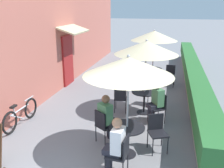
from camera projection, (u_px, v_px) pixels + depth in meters
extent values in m
cube|color=#C66B5B|center=(70.00, 33.00, 10.92)|extent=(0.24, 14.36, 4.20)
cube|color=maroon|center=(68.00, 60.00, 10.54)|extent=(0.08, 0.96, 2.10)
cube|color=beige|center=(73.00, 29.00, 10.08)|extent=(0.78, 1.80, 0.30)
cube|color=gray|center=(192.00, 83.00, 10.24)|extent=(0.44, 13.36, 0.45)
cube|color=#2D6B33|center=(193.00, 71.00, 10.09)|extent=(0.60, 12.69, 0.56)
cylinder|color=black|center=(127.00, 154.00, 5.76)|extent=(0.44, 0.44, 0.02)
cylinder|color=black|center=(127.00, 141.00, 5.65)|extent=(0.06, 0.06, 0.69)
cylinder|color=black|center=(127.00, 127.00, 5.55)|extent=(0.80, 0.80, 0.02)
cylinder|color=#B7B7BC|center=(127.00, 110.00, 5.42)|extent=(0.04, 0.04, 2.24)
cone|color=beige|center=(128.00, 66.00, 5.13)|extent=(1.91, 1.91, 0.40)
sphere|color=#B7B7BC|center=(129.00, 56.00, 5.06)|extent=(0.07, 0.07, 0.07)
cube|color=black|center=(106.00, 125.00, 6.16)|extent=(0.56, 0.56, 0.04)
cube|color=black|center=(100.00, 120.00, 5.98)|extent=(0.33, 0.25, 0.42)
cylinder|color=black|center=(116.00, 134.00, 6.21)|extent=(0.02, 0.02, 0.45)
cylinder|color=black|center=(107.00, 129.00, 6.47)|extent=(0.02, 0.02, 0.45)
cylinder|color=black|center=(105.00, 139.00, 5.98)|extent=(0.02, 0.02, 0.45)
cylinder|color=black|center=(96.00, 133.00, 6.24)|extent=(0.02, 0.02, 0.45)
cylinder|color=#23232D|center=(114.00, 132.00, 6.28)|extent=(0.11, 0.11, 0.47)
cylinder|color=#23232D|center=(109.00, 130.00, 6.39)|extent=(0.11, 0.11, 0.47)
cube|color=#23232D|center=(109.00, 121.00, 6.19)|extent=(0.45, 0.47, 0.12)
cube|color=#4C8456|center=(105.00, 113.00, 6.04)|extent=(0.40, 0.38, 0.50)
sphere|color=brown|center=(106.00, 99.00, 5.94)|extent=(0.20, 0.20, 0.20)
cube|color=black|center=(117.00, 155.00, 4.96)|extent=(0.44, 0.44, 0.04)
cube|color=black|center=(126.00, 147.00, 4.84)|extent=(0.07, 0.38, 0.42)
cylinder|color=black|center=(111.00, 158.00, 5.24)|extent=(0.02, 0.02, 0.45)
cylinder|color=black|center=(105.00, 168.00, 4.92)|extent=(0.02, 0.02, 0.45)
cylinder|color=black|center=(128.00, 161.00, 5.13)|extent=(0.02, 0.02, 0.45)
cylinder|color=#23232D|center=(110.00, 160.00, 5.15)|extent=(0.11, 0.11, 0.47)
cylinder|color=#23232D|center=(107.00, 164.00, 5.01)|extent=(0.11, 0.11, 0.47)
cube|color=#23232D|center=(113.00, 150.00, 4.96)|extent=(0.39, 0.33, 0.12)
cube|color=white|center=(118.00, 140.00, 4.85)|extent=(0.25, 0.36, 0.50)
sphere|color=#A87556|center=(117.00, 123.00, 4.75)|extent=(0.20, 0.20, 0.20)
cube|color=black|center=(158.00, 134.00, 5.76)|extent=(0.53, 0.53, 0.04)
cube|color=black|center=(156.00, 122.00, 5.87)|extent=(0.36, 0.18, 0.42)
cylinder|color=black|center=(153.00, 147.00, 5.63)|extent=(0.02, 0.02, 0.45)
cylinder|color=black|center=(168.00, 146.00, 5.69)|extent=(0.02, 0.02, 0.45)
cylinder|color=black|center=(148.00, 139.00, 5.97)|extent=(0.02, 0.02, 0.45)
cylinder|color=black|center=(162.00, 138.00, 6.03)|extent=(0.02, 0.02, 0.45)
cylinder|color=black|center=(144.00, 112.00, 7.98)|extent=(0.44, 0.44, 0.02)
cylinder|color=black|center=(144.00, 102.00, 7.88)|extent=(0.06, 0.06, 0.69)
cylinder|color=black|center=(144.00, 92.00, 7.77)|extent=(0.80, 0.80, 0.02)
cylinder|color=#B7B7BC|center=(145.00, 79.00, 7.65)|extent=(0.04, 0.04, 2.24)
cone|color=beige|center=(146.00, 48.00, 7.35)|extent=(1.91, 1.91, 0.40)
sphere|color=#B7B7BC|center=(147.00, 40.00, 7.29)|extent=(0.07, 0.07, 0.07)
cube|color=black|center=(121.00, 98.00, 7.95)|extent=(0.43, 0.43, 0.04)
cube|color=black|center=(120.00, 94.00, 7.71)|extent=(0.38, 0.06, 0.42)
cylinder|color=black|center=(127.00, 103.00, 8.16)|extent=(0.02, 0.02, 0.45)
cylinder|color=black|center=(116.00, 102.00, 8.21)|extent=(0.02, 0.02, 0.45)
cylinder|color=black|center=(126.00, 107.00, 7.82)|extent=(0.02, 0.02, 0.45)
cylinder|color=black|center=(114.00, 107.00, 7.87)|extent=(0.02, 0.02, 0.45)
cube|color=black|center=(157.00, 108.00, 7.20)|extent=(0.56, 0.56, 0.04)
cube|color=black|center=(163.00, 100.00, 7.20)|extent=(0.24, 0.33, 0.42)
cylinder|color=black|center=(148.00, 114.00, 7.36)|extent=(0.02, 0.02, 0.45)
cylinder|color=black|center=(154.00, 119.00, 7.04)|extent=(0.02, 0.02, 0.45)
cylinder|color=black|center=(158.00, 112.00, 7.49)|extent=(0.02, 0.02, 0.45)
cylinder|color=black|center=(165.00, 117.00, 7.17)|extent=(0.02, 0.02, 0.45)
cylinder|color=#23232D|center=(149.00, 115.00, 7.27)|extent=(0.11, 0.11, 0.47)
cylinder|color=#23232D|center=(152.00, 117.00, 7.13)|extent=(0.11, 0.11, 0.47)
cube|color=#23232D|center=(154.00, 106.00, 7.14)|extent=(0.47, 0.45, 0.12)
cube|color=#4C8456|center=(158.00, 97.00, 7.10)|extent=(0.38, 0.40, 0.50)
sphere|color=brown|center=(158.00, 85.00, 6.98)|extent=(0.20, 0.20, 0.20)
cube|color=black|center=(156.00, 93.00, 8.40)|extent=(0.53, 0.53, 0.04)
cube|color=black|center=(151.00, 86.00, 8.45)|extent=(0.19, 0.36, 0.42)
cylinder|color=black|center=(157.00, 102.00, 8.23)|extent=(0.02, 0.02, 0.45)
cylinder|color=black|center=(162.00, 99.00, 8.50)|extent=(0.02, 0.02, 0.45)
cylinder|color=black|center=(148.00, 100.00, 8.44)|extent=(0.02, 0.02, 0.45)
cylinder|color=black|center=(153.00, 97.00, 8.71)|extent=(0.02, 0.02, 0.45)
cylinder|color=white|center=(145.00, 90.00, 7.83)|extent=(0.07, 0.07, 0.09)
cylinder|color=black|center=(152.00, 84.00, 10.81)|extent=(0.44, 0.44, 0.02)
cylinder|color=black|center=(152.00, 76.00, 10.71)|extent=(0.06, 0.06, 0.69)
cylinder|color=black|center=(153.00, 69.00, 10.61)|extent=(0.80, 0.80, 0.02)
cylinder|color=#B7B7BC|center=(153.00, 59.00, 10.48)|extent=(0.04, 0.04, 2.24)
cone|color=beige|center=(154.00, 36.00, 10.18)|extent=(1.91, 1.91, 0.40)
sphere|color=#B7B7BC|center=(154.00, 30.00, 10.12)|extent=(0.07, 0.07, 0.07)
cube|color=black|center=(135.00, 73.00, 10.90)|extent=(0.43, 0.43, 0.04)
cube|color=black|center=(135.00, 69.00, 10.67)|extent=(0.38, 0.06, 0.42)
cylinder|color=black|center=(140.00, 77.00, 11.08)|extent=(0.02, 0.02, 0.45)
cylinder|color=black|center=(132.00, 76.00, 11.18)|extent=(0.02, 0.02, 0.45)
cylinder|color=black|center=(138.00, 79.00, 10.75)|extent=(0.02, 0.02, 0.45)
cylinder|color=black|center=(130.00, 79.00, 10.86)|extent=(0.02, 0.02, 0.45)
cube|color=black|center=(170.00, 76.00, 10.46)|extent=(0.43, 0.43, 0.04)
cube|color=black|center=(171.00, 70.00, 10.57)|extent=(0.38, 0.06, 0.42)
cylinder|color=black|center=(165.00, 82.00, 10.42)|extent=(0.02, 0.02, 0.45)
cylinder|color=black|center=(173.00, 82.00, 10.32)|extent=(0.02, 0.02, 0.45)
cylinder|color=black|center=(166.00, 79.00, 10.75)|extent=(0.02, 0.02, 0.45)
cylinder|color=black|center=(174.00, 80.00, 10.64)|extent=(0.02, 0.02, 0.45)
cylinder|color=#232328|center=(149.00, 67.00, 10.58)|extent=(0.07, 0.07, 0.09)
torus|color=black|center=(31.00, 108.00, 7.55)|extent=(0.07, 0.62, 0.62)
torus|color=black|center=(10.00, 123.00, 6.60)|extent=(0.07, 0.62, 0.62)
cylinder|color=silver|center=(20.00, 109.00, 7.02)|extent=(0.05, 0.80, 0.04)
cylinder|color=silver|center=(17.00, 117.00, 6.90)|extent=(0.05, 0.58, 0.39)
cylinder|color=silver|center=(14.00, 110.00, 6.73)|extent=(0.04, 0.04, 0.22)
cube|color=black|center=(13.00, 106.00, 6.70)|extent=(0.10, 0.22, 0.05)
cylinder|color=silver|center=(29.00, 98.00, 7.41)|extent=(0.04, 0.46, 0.03)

